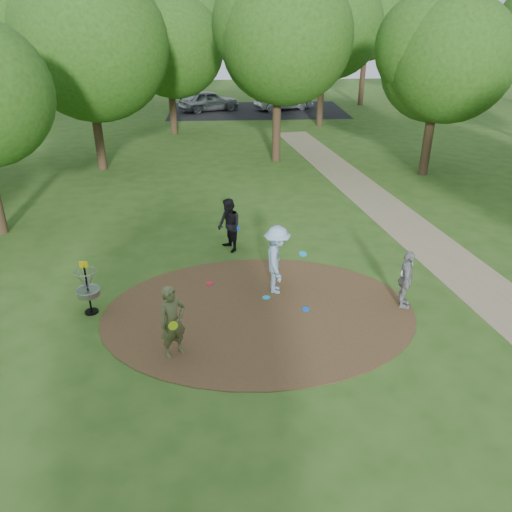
{
  "coord_description": "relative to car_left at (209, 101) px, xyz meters",
  "views": [
    {
      "loc": [
        -0.84,
        -11.33,
        7.31
      ],
      "look_at": [
        0.0,
        1.2,
        1.1
      ],
      "focal_mm": 35.0,
      "sensor_mm": 36.0,
      "label": 1
    }
  ],
  "objects": [
    {
      "name": "disc_golf_basket",
      "position": [
        -2.64,
        -29.68,
        0.07
      ],
      "size": [
        0.63,
        0.63,
        1.54
      ],
      "color": "black",
      "rests_on": "ground"
    },
    {
      "name": "footpath",
      "position": [
        8.36,
        -27.98,
        -0.8
      ],
      "size": [
        7.55,
        39.89,
        0.01
      ],
      "primitive_type": "cube",
      "rotation": [
        0.0,
        0.0,
        0.14
      ],
      "color": "#8C7A5B",
      "rests_on": "ground"
    },
    {
      "name": "player_walking_with_disc",
      "position": [
        1.15,
        -26.04,
        0.1
      ],
      "size": [
        0.99,
        1.09,
        1.81
      ],
      "color": "black",
      "rests_on": "ground"
    },
    {
      "name": "car_right",
      "position": [
        6.02,
        0.08,
        -0.04
      ],
      "size": [
        4.9,
        2.96,
        1.53
      ],
      "primitive_type": "imported",
      "rotation": [
        0.0,
        0.0,
        1.88
      ],
      "color": "#AAABB2",
      "rests_on": "ground"
    },
    {
      "name": "disc_ground_cyan",
      "position": [
        2.12,
        -29.27,
        -0.78
      ],
      "size": [
        0.22,
        0.22,
        0.02
      ],
      "primitive_type": "cylinder",
      "color": "#1AB7D7",
      "rests_on": "dirt_clearing"
    },
    {
      "name": "ground",
      "position": [
        1.86,
        -29.98,
        -0.8
      ],
      "size": [
        100.0,
        100.0,
        0.0
      ],
      "primitive_type": "plane",
      "color": "#2D5119",
      "rests_on": "ground"
    },
    {
      "name": "disc_ground_red",
      "position": [
        0.51,
        -28.35,
        -0.78
      ],
      "size": [
        0.22,
        0.22,
        0.02
      ],
      "primitive_type": "cylinder",
      "color": "red",
      "rests_on": "dirt_clearing"
    },
    {
      "name": "player_observer_with_disc",
      "position": [
        -0.25,
        -31.65,
        0.1
      ],
      "size": [
        0.79,
        0.73,
        1.81
      ],
      "color": "brown",
      "rests_on": "ground"
    },
    {
      "name": "player_waiting_with_disc",
      "position": [
        5.81,
        -29.93,
        0.03
      ],
      "size": [
        0.65,
        1.04,
        1.66
      ],
      "color": "gray",
      "rests_on": "ground"
    },
    {
      "name": "tree_ring",
      "position": [
        3.62,
        -19.85,
        4.57
      ],
      "size": [
        37.37,
        46.0,
        9.5
      ],
      "color": "#332316",
      "rests_on": "ground"
    },
    {
      "name": "dirt_clearing",
      "position": [
        1.86,
        -29.98,
        -0.79
      ],
      "size": [
        8.4,
        8.4,
        0.02
      ],
      "primitive_type": "cylinder",
      "color": "#47301C",
      "rests_on": "ground"
    },
    {
      "name": "parking_lot",
      "position": [
        3.86,
        0.02,
        -0.8
      ],
      "size": [
        14.0,
        8.0,
        0.01
      ],
      "primitive_type": "cube",
      "color": "black",
      "rests_on": "ground"
    },
    {
      "name": "car_left",
      "position": [
        0.0,
        0.0,
        0.0
      ],
      "size": [
        5.09,
        3.56,
        1.61
      ],
      "primitive_type": "imported",
      "rotation": [
        0.0,
        0.0,
        1.96
      ],
      "color": "#9EA1A5",
      "rests_on": "ground"
    },
    {
      "name": "disc_ground_blue",
      "position": [
        3.14,
        -29.95,
        -0.78
      ],
      "size": [
        0.22,
        0.22,
        0.02
      ],
      "primitive_type": "cylinder",
      "color": "blue",
      "rests_on": "dirt_clearing"
    },
    {
      "name": "player_throwing_with_disc",
      "position": [
        2.44,
        -28.88,
        0.2
      ],
      "size": [
        1.29,
        1.34,
        2.02
      ],
      "color": "#8BB2D0",
      "rests_on": "ground"
    }
  ]
}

